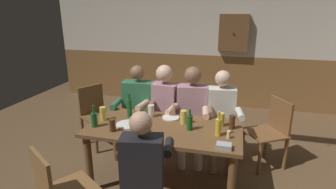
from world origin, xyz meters
name	(u,v)px	position (x,y,z in m)	size (l,w,h in m)	color
ground_plane	(165,181)	(0.00, 0.00, 0.00)	(7.67, 7.67, 0.00)	brown
back_wall_upper	(203,20)	(0.00, 2.95, 1.75)	(6.39, 0.12, 1.40)	beige
back_wall_wainscot	(201,79)	(0.00, 2.95, 0.52)	(6.39, 0.12, 1.05)	brown
dining_table	(164,135)	(0.00, -0.03, 0.62)	(1.69, 0.84, 0.73)	brown
person_0	(137,106)	(-0.56, 0.63, 0.68)	(0.58, 0.54, 1.24)	#33724C
person_1	(162,108)	(-0.20, 0.62, 0.70)	(0.53, 0.55, 1.27)	#B78493
person_2	(192,110)	(0.20, 0.62, 0.70)	(0.57, 0.56, 1.26)	#B78493
person_3	(221,115)	(0.58, 0.62, 0.67)	(0.53, 0.55, 1.24)	silver
person_4	(144,163)	(-0.02, -0.66, 0.64)	(0.55, 0.57, 1.17)	black
chair_empty_near_right	(96,113)	(-1.25, 0.71, 0.48)	(0.60, 0.60, 0.88)	brown
chair_empty_far_end	(271,130)	(1.21, 0.74, 0.48)	(0.61, 0.61, 0.88)	brown
table_candle	(229,135)	(0.70, -0.13, 0.77)	(0.04, 0.04, 0.08)	#F9E08C
condiment_caddy	(224,146)	(0.67, -0.36, 0.75)	(0.14, 0.10, 0.05)	#B2B7BC
plate_0	(171,118)	(0.02, 0.23, 0.73)	(0.20, 0.20, 0.01)	white
plate_1	(128,124)	(-0.40, -0.09, 0.73)	(0.26, 0.26, 0.01)	white
bottle_0	(218,126)	(0.59, -0.10, 0.83)	(0.06, 0.06, 0.26)	gold
bottle_1	(129,107)	(-0.48, 0.16, 0.85)	(0.06, 0.06, 0.30)	#195923
bottle_2	(94,119)	(-0.74, -0.21, 0.81)	(0.07, 0.07, 0.25)	#195923
bottle_3	(190,122)	(0.29, -0.03, 0.81)	(0.06, 0.06, 0.23)	#195923
pint_glass_0	(184,117)	(0.19, 0.11, 0.80)	(0.07, 0.07, 0.16)	#E5C64C
pint_glass_1	(221,120)	(0.61, 0.15, 0.80)	(0.07, 0.07, 0.15)	#E5C64C
pint_glass_2	(151,111)	(-0.23, 0.22, 0.80)	(0.07, 0.07, 0.15)	white
pint_glass_3	(141,127)	(-0.19, -0.22, 0.78)	(0.07, 0.07, 0.11)	gold
pint_glass_4	(103,114)	(-0.74, -0.02, 0.81)	(0.07, 0.07, 0.16)	#E5C64C
pint_glass_5	(113,125)	(-0.50, -0.27, 0.79)	(0.07, 0.07, 0.14)	#4C2D19
pint_glass_6	(232,122)	(0.72, 0.11, 0.80)	(0.06, 0.06, 0.16)	#4C2D19
wall_dart_cabinet	(234,33)	(0.61, 2.82, 1.52)	(0.56, 0.15, 0.70)	brown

